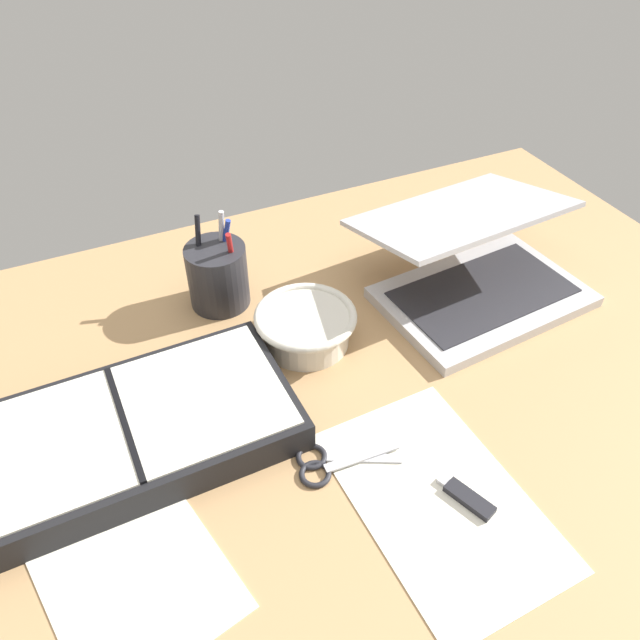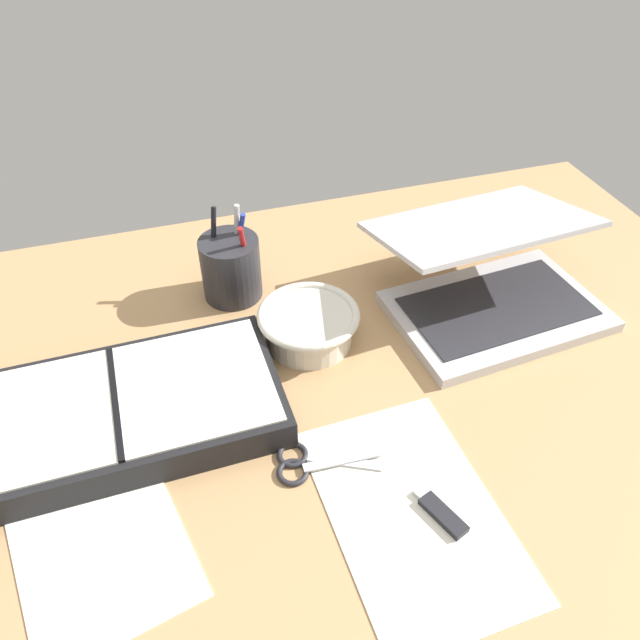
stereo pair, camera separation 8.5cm
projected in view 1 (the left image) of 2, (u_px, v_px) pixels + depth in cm
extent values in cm
cube|color=tan|center=(338.00, 407.00, 83.49)|extent=(140.00, 100.00, 2.00)
cube|color=#B7B7BC|center=(482.00, 297.00, 97.98)|extent=(32.68, 23.15, 1.80)
cube|color=#232328|center=(483.00, 292.00, 97.31)|extent=(28.48, 17.09, 0.24)
cube|color=#B7B7BC|center=(460.00, 213.00, 95.99)|extent=(32.65, 22.82, 5.34)
cube|color=silver|center=(462.00, 215.00, 95.75)|extent=(30.00, 20.50, 4.42)
cylinder|color=silver|center=(306.00, 329.00, 89.96)|extent=(12.54, 12.54, 4.95)
torus|color=silver|center=(305.00, 316.00, 88.33)|extent=(14.76, 14.76, 1.18)
cylinder|color=#28282D|center=(218.00, 276.00, 95.30)|extent=(9.25, 9.25, 10.04)
cylinder|color=black|center=(199.00, 260.00, 93.64)|extent=(2.95, 4.40, 13.37)
cylinder|color=#233899|center=(223.00, 254.00, 95.53)|extent=(3.06, 2.84, 12.77)
cylinder|color=#B21E1E|center=(233.00, 263.00, 93.73)|extent=(2.14, 3.77, 12.67)
cylinder|color=#B7B7BC|center=(222.00, 250.00, 95.18)|extent=(1.90, 1.67, 14.06)
cube|color=black|center=(128.00, 434.00, 76.08)|extent=(41.14, 21.99, 4.35)
cube|color=silver|center=(38.00, 451.00, 71.30)|extent=(19.35, 19.55, 0.30)
cube|color=silver|center=(203.00, 394.00, 77.80)|extent=(19.35, 19.55, 0.30)
cube|color=black|center=(124.00, 421.00, 74.45)|extent=(1.19, 19.18, 0.30)
cube|color=#B7B7BC|center=(362.00, 457.00, 75.47)|extent=(9.73, 1.64, 0.30)
cube|color=#B7B7BC|center=(362.00, 458.00, 75.67)|extent=(9.20, 5.41, 0.30)
torus|color=#232328|center=(315.00, 474.00, 73.93)|extent=(3.90, 3.90, 0.70)
torus|color=#232328|center=(312.00, 457.00, 75.81)|extent=(3.90, 3.90, 0.70)
cube|color=silver|center=(439.00, 498.00, 71.70)|extent=(19.63, 30.14, 0.16)
cube|color=silver|center=(128.00, 564.00, 65.75)|extent=(22.03, 27.48, 0.16)
cube|color=black|center=(469.00, 499.00, 71.12)|extent=(4.01, 6.32, 1.00)
cube|color=silver|center=(444.00, 481.00, 73.01)|extent=(1.55, 1.55, 0.60)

